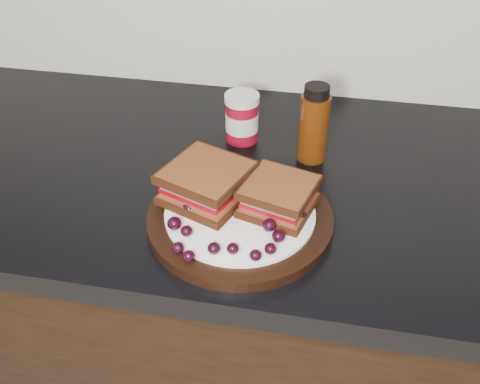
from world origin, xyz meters
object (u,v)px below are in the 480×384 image
object	(u,v)px
plate	(240,219)
sandwich_left	(207,183)
oil_bottle	(314,124)
condiment_jar	(242,118)

from	to	relation	value
plate	sandwich_left	distance (m)	0.07
oil_bottle	sandwich_left	bearing A→B (deg)	-130.45
condiment_jar	oil_bottle	world-z (taller)	oil_bottle
plate	sandwich_left	size ratio (longest dim) A/B	2.41
plate	oil_bottle	size ratio (longest dim) A/B	1.99
plate	sandwich_left	world-z (taller)	sandwich_left
oil_bottle	condiment_jar	bearing A→B (deg)	164.01
plate	condiment_jar	distance (m)	0.24
condiment_jar	sandwich_left	bearing A→B (deg)	-94.13
sandwich_left	condiment_jar	distance (m)	0.21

